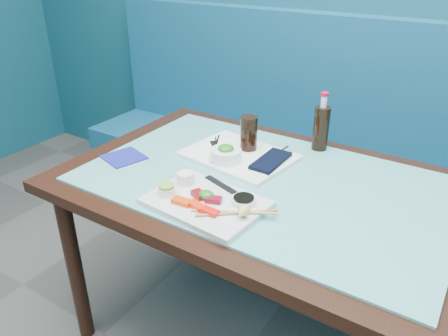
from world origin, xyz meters
The scene contains 34 objects.
booth_bench centered at (0.00, 2.29, 0.37)m, with size 3.00×0.56×1.17m.
dining_table centered at (0.00, 1.45, 0.67)m, with size 1.40×0.90×0.75m.
glass_top centered at (0.00, 1.45, 0.75)m, with size 1.22×0.76×0.01m, color #58B0B0.
sashimi_plate centered at (-0.07, 1.21, 0.77)m, with size 0.35×0.25×0.02m, color silver.
salmon_left centered at (-0.12, 1.15, 0.78)m, with size 0.06×0.03×0.02m, color #FF420A.
salmon_mid centered at (-0.07, 1.16, 0.78)m, with size 0.06×0.03×0.01m, color #FF2B0A.
salmon_right centered at (-0.02, 1.15, 0.78)m, with size 0.06×0.03×0.01m, color #FF160A.
tuna_left centered at (-0.10, 1.21, 0.78)m, with size 0.05×0.03×0.02m, color maroon.
tuna_right centered at (-0.05, 1.21, 0.78)m, with size 0.05×0.03×0.02m, color maroon.
seaweed_garnish centered at (-0.08, 1.22, 0.79)m, with size 0.05×0.04×0.03m, color #1E761B.
ramekin_wasabi centered at (-0.20, 1.17, 0.79)m, with size 0.06×0.06×0.02m, color white.
wasabi_fill centered at (-0.20, 1.17, 0.80)m, with size 0.05×0.05×0.01m, color #7FAE38.
ramekin_ginger centered at (-0.19, 1.26, 0.79)m, with size 0.06×0.06×0.02m, color silver.
ginger_fill centered at (-0.19, 1.26, 0.81)m, with size 0.05×0.05×0.01m, color white.
soy_dish centered at (0.03, 1.26, 0.78)m, with size 0.07×0.07×0.01m, color white.
soy_fill centered at (0.03, 1.26, 0.79)m, with size 0.06×0.06×0.01m, color black.
lemon_wedge centered at (0.07, 1.18, 0.80)m, with size 0.04×0.04×0.03m, color #DBD267.
chopstick_sleeve centered at (-0.09, 1.31, 0.78)m, with size 0.14×0.02×0.00m, color black.
wooden_chopstick_a centered at (0.04, 1.19, 0.78)m, with size 0.01×0.01×0.25m, color tan.
wooden_chopstick_b centered at (0.05, 1.19, 0.78)m, with size 0.01×0.01×0.24m, color #997A48.
serving_tray centered at (-0.16, 1.55, 0.77)m, with size 0.39×0.29×0.01m, color white.
paper_placemat centered at (-0.16, 1.55, 0.77)m, with size 0.32×0.22×0.00m, color white.
seaweed_bowl centered at (-0.17, 1.48, 0.80)m, with size 0.11×0.11×0.04m, color white.
seaweed_salad centered at (-0.17, 1.48, 0.82)m, with size 0.06×0.06×0.03m, color #237C1C.
cola_glass centered at (-0.15, 1.61, 0.84)m, with size 0.06×0.06×0.13m, color black.
navy_pouch centered at (-0.03, 1.55, 0.78)m, with size 0.08×0.19×0.01m, color black.
fork centered at (-0.04, 1.66, 0.78)m, with size 0.01×0.01×0.09m, color silver.
black_chopstick_a centered at (-0.26, 1.54, 0.78)m, with size 0.01×0.01×0.25m, color black.
black_chopstick_b centered at (-0.26, 1.54, 0.78)m, with size 0.01×0.01×0.22m, color black.
tray_sleeve centered at (-0.26, 1.54, 0.77)m, with size 0.02×0.15×0.00m, color black.
cola_bottle_body centered at (0.06, 1.79, 0.84)m, with size 0.06×0.06×0.17m, color black.
cola_bottle_neck centered at (0.06, 1.79, 0.95)m, with size 0.02×0.02×0.04m, color white.
cola_bottle_cap centered at (0.06, 1.79, 0.98)m, with size 0.03×0.03×0.01m, color red.
blue_napkin centered at (-0.53, 1.31, 0.76)m, with size 0.14×0.14×0.01m, color navy.
Camera 1 is at (0.59, 0.27, 1.48)m, focal length 35.00 mm.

